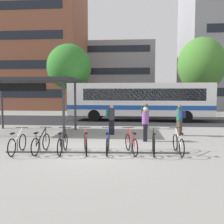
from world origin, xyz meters
The scene contains 21 objects.
ground centered at (0.00, 0.00, 0.00)m, with size 200.00×200.00×0.00m, color gray.
bus_lane_asphalt centered at (0.00, 11.36, 0.00)m, with size 80.00×7.20×0.01m, color #232326.
city_bus centered at (2.18, 11.36, 1.78)m, with size 12.09×2.91×3.20m.
bike_rack centered at (0.20, -0.11, 0.09)m, with size 7.43×0.50×0.70m.
parked_bicycle_white_0 centered at (-2.99, -0.39, 0.38)m, with size 0.52×1.72×0.99m.
parked_bicycle_black_1 centered at (-2.09, -0.20, 0.38)m, with size 0.52×1.72×0.99m.
parked_bicycle_black_2 centered at (-1.18, -0.21, 0.38)m, with size 0.52×1.72×0.99m.
parked_bicycle_red_3 centered at (-0.27, -0.08, 0.38)m, with size 0.60×1.68×0.99m.
parked_bicycle_blue_4 centered at (0.64, -0.08, 0.38)m, with size 0.52×1.72×0.99m.
parked_bicycle_red_5 centered at (1.59, -0.01, 0.38)m, with size 0.66×1.66×0.99m.
parked_bicycle_black_6 centered at (2.47, -0.06, 0.38)m, with size 0.52×1.72×0.99m.
parked_bicycle_white_7 centered at (3.48, 0.11, 0.38)m, with size 0.52×1.72×0.99m.
transit_shelter centered at (-4.60, 4.58, 3.08)m, with size 5.81×3.56×3.28m.
commuter_olive_pack_0 centered at (2.54, 6.70, 0.99)m, with size 0.53×0.35×1.71m.
commuter_teal_pack_1 centered at (0.41, 4.31, 0.99)m, with size 0.59×0.59×1.72m.
commuter_red_pack_2 centered at (2.28, 2.52, 0.99)m, with size 0.34×0.52×1.72m.
commuter_navy_pack_4 centered at (4.31, 4.22, 1.01)m, with size 0.52×0.60×1.75m.
street_tree_0 centered at (-4.72, 14.74, 4.97)m, with size 4.43×4.43×7.26m.
street_tree_1 centered at (9.04, 17.61, 5.38)m, with size 5.01×5.01×8.30m.
building_left_wing centered at (-16.26, 26.89, 9.38)m, with size 20.64×11.14×18.76m.
building_centre_block centered at (-1.70, 38.04, 5.57)m, with size 14.25×12.56×11.14m.
Camera 1 is at (1.60, -9.78, 2.49)m, focal length 39.29 mm.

